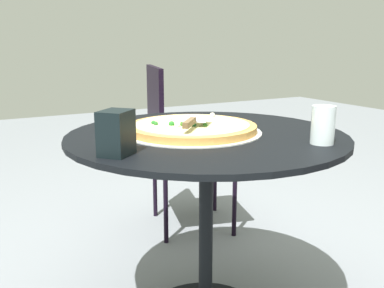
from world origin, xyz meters
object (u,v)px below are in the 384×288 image
(drinking_cup, at_px, (323,125))
(pizza_on_tray, at_px, (192,128))
(patio_table, at_px, (206,179))
(patio_chair_near, at_px, (178,137))
(pizza_server, at_px, (193,121))
(napkin_dispenser, at_px, (116,133))

(drinking_cup, bearing_deg, pizza_on_tray, 128.08)
(patio_table, relative_size, patio_chair_near, 1.06)
(patio_table, xyz_separation_m, patio_chair_near, (0.30, 0.80, -0.04))
(pizza_server, xyz_separation_m, napkin_dispenser, (-0.29, -0.10, 0.01))
(patio_table, distance_m, patio_chair_near, 0.86)
(pizza_server, bearing_deg, pizza_on_tray, 64.03)
(patio_table, bearing_deg, napkin_dispenser, -160.10)
(patio_table, xyz_separation_m, pizza_on_tray, (-0.04, 0.04, 0.17))
(patio_table, bearing_deg, pizza_server, -156.18)
(patio_table, xyz_separation_m, pizza_server, (-0.07, -0.03, 0.21))
(patio_table, height_order, pizza_server, pizza_server)
(pizza_server, height_order, patio_chair_near, patio_chair_near)
(pizza_on_tray, relative_size, patio_chair_near, 0.53)
(patio_chair_near, bearing_deg, napkin_dispenser, -125.05)
(pizza_server, relative_size, patio_chair_near, 0.21)
(napkin_dispenser, distance_m, patio_chair_near, 1.17)
(pizza_on_tray, distance_m, patio_chair_near, 0.86)
(patio_table, distance_m, pizza_on_tray, 0.18)
(pizza_server, distance_m, patio_chair_near, 0.95)
(napkin_dispenser, bearing_deg, patio_chair_near, -167.75)
(patio_table, bearing_deg, drinking_cup, -52.78)
(patio_table, bearing_deg, pizza_on_tray, 134.29)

